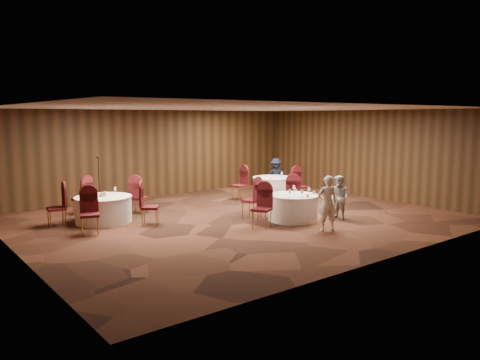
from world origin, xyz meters
TOP-DOWN VIEW (x-y plane):
  - ground at (0.00, 0.00)m, footprint 12.00×12.00m
  - room_shell at (0.00, 0.00)m, footprint 12.00×12.00m
  - table_main at (1.10, -1.13)m, footprint 1.43×1.43m
  - table_left at (-3.30, 1.95)m, footprint 1.58×1.58m
  - table_right at (3.27, 2.16)m, footprint 1.49×1.49m
  - chairs_main at (0.74, -0.49)m, footprint 2.87×1.87m
  - chairs_left at (-3.28, 1.96)m, footprint 3.15×3.16m
  - chairs_right at (2.79, 1.79)m, footprint 2.09×2.08m
  - tabletop_main at (1.23, -1.23)m, footprint 1.10×1.09m
  - tabletop_left at (-3.30, 1.95)m, footprint 0.82×0.84m
  - tabletop_right at (3.46, 1.88)m, footprint 0.08×0.08m
  - mic_stand at (-2.58, 4.09)m, footprint 0.24×0.24m
  - woman_a at (0.94, -2.55)m, footprint 0.63×0.55m
  - woman_b at (2.22, -1.87)m, footprint 0.55×0.67m
  - man_c at (4.12, 2.92)m, footprint 0.85×1.00m

SIDE VIEW (x-z plane):
  - ground at x=0.00m, z-range 0.00..0.00m
  - table_main at x=1.10m, z-range 0.01..0.75m
  - table_left at x=-3.30m, z-range 0.01..0.75m
  - table_right at x=3.27m, z-range 0.01..0.75m
  - mic_stand at x=-2.58m, z-range -0.34..1.33m
  - chairs_main at x=0.74m, z-range 0.00..1.00m
  - chairs_left at x=-3.28m, z-range 0.00..1.00m
  - chairs_right at x=2.79m, z-range 0.00..1.00m
  - woman_b at x=2.22m, z-range 0.00..1.28m
  - man_c at x=4.12m, z-range 0.00..1.34m
  - woman_a at x=0.94m, z-range 0.00..1.45m
  - tabletop_left at x=-3.30m, z-range 0.71..0.93m
  - tabletop_main at x=1.23m, z-range 0.74..0.95m
  - tabletop_right at x=3.46m, z-range 0.79..1.01m
  - room_shell at x=0.00m, z-range -4.04..7.96m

